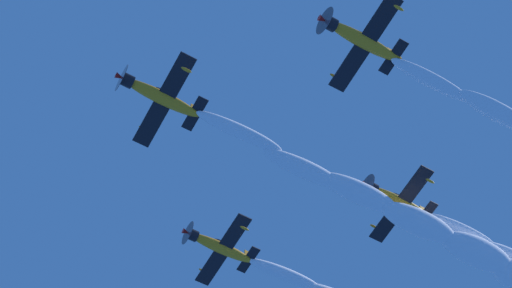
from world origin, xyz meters
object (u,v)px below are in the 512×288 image
at_px(airplane_right_wingman, 219,247).
at_px(airplane_left_wingman, 360,40).
at_px(airplane_slot_tail, 397,201).
at_px(airplane_lead, 160,96).

bearing_deg(airplane_right_wingman, airplane_left_wingman, 36.30).
relative_size(airplane_left_wingman, airplane_slot_tail, 1.00).
xyz_separation_m(airplane_lead, airplane_left_wingman, (2.19, 17.11, 1.29)).
bearing_deg(airplane_right_wingman, airplane_lead, -5.06).
relative_size(airplane_lead, airplane_right_wingman, 0.99).
bearing_deg(airplane_left_wingman, airplane_right_wingman, -143.70).
relative_size(airplane_right_wingman, airplane_slot_tail, 1.00).
distance_m(airplane_lead, airplane_slot_tail, 25.54).
xyz_separation_m(airplane_lead, airplane_right_wingman, (-18.83, 1.67, 0.70)).
bearing_deg(airplane_left_wingman, airplane_lead, -97.31).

